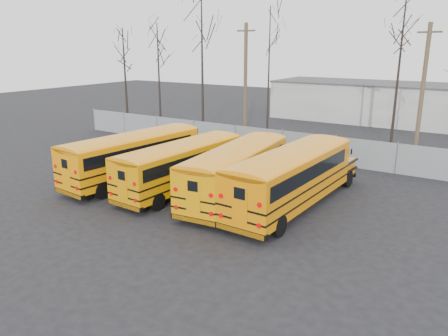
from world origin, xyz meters
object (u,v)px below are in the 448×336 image
Objects in this scene: bus_b at (183,162)px; bus_d at (293,173)px; utility_pole_left at (245,81)px; utility_pole_right at (422,93)px; bus_a at (136,153)px; bus_c at (238,167)px.

bus_b is 6.40m from bus_d.
bus_b is at bearing -70.70° from utility_pole_left.
utility_pole_left is 1.04× the size of utility_pole_right.
bus_d reaches higher than bus_a.
utility_pole_right is at bearing 56.91° from bus_b.
utility_pole_left reaches higher than bus_b.
utility_pole_left is (-4.06, 14.05, 3.36)m from bus_b.
bus_c is 1.10× the size of utility_pole_left.
bus_d is (9.87, 0.84, 0.06)m from bus_a.
bus_a is at bearing -84.63° from utility_pole_left.
bus_a reaches higher than bus_b.
utility_pole_left is 14.08m from utility_pole_right.
bus_c is at bearing -172.20° from bus_d.
utility_pole_right reaches higher than bus_c.
utility_pole_right is at bearing 57.25° from bus_c.
utility_pole_left reaches higher than utility_pole_right.
bus_b is 3.33m from bus_c.
utility_pole_left is at bearing -159.98° from utility_pole_right.
bus_d is at bearing -83.68° from utility_pole_right.
utility_pole_left reaches higher than bus_c.
utility_pole_left is (-10.41, 13.30, 3.21)m from bus_d.
bus_d is (6.35, 0.75, 0.15)m from bus_b.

